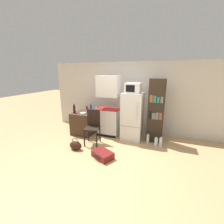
% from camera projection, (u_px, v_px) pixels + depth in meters
% --- Properties ---
extents(ground_plane, '(24.00, 24.00, 0.00)m').
position_uv_depth(ground_plane, '(111.00, 158.00, 3.71)').
color(ground_plane, tan).
extents(wall_back, '(6.40, 0.10, 2.42)m').
position_uv_depth(wall_back, '(137.00, 98.00, 5.15)').
color(wall_back, beige).
rests_on(wall_back, ground_plane).
extents(side_table, '(0.70, 0.78, 0.75)m').
position_uv_depth(side_table, '(85.00, 123.00, 5.20)').
color(side_table, '#422D1E').
rests_on(side_table, ground_plane).
extents(kitchen_hutch, '(0.72, 0.48, 1.97)m').
position_uv_depth(kitchen_hutch, '(108.00, 109.00, 4.93)').
color(kitchen_hutch, silver).
rests_on(kitchen_hutch, ground_plane).
extents(refrigerator, '(0.62, 0.60, 1.48)m').
position_uv_depth(refrigerator, '(132.00, 116.00, 4.65)').
color(refrigerator, silver).
rests_on(refrigerator, ground_plane).
extents(microwave, '(0.44, 0.44, 0.29)m').
position_uv_depth(microwave, '(133.00, 88.00, 4.42)').
color(microwave, silver).
rests_on(microwave, refrigerator).
extents(bookshelf, '(0.46, 0.36, 1.90)m').
position_uv_depth(bookshelf, '(156.00, 111.00, 4.46)').
color(bookshelf, '#2D2319').
rests_on(bookshelf, ground_plane).
extents(bottle_ketchup_red, '(0.07, 0.07, 0.16)m').
position_uv_depth(bottle_ketchup_red, '(87.00, 108.00, 5.42)').
color(bottle_ketchup_red, '#AD1914').
rests_on(bottle_ketchup_red, side_table).
extents(bottle_blue_soda, '(0.07, 0.07, 0.26)m').
position_uv_depth(bottle_blue_soda, '(91.00, 108.00, 5.26)').
color(bottle_blue_soda, '#1E47A3').
rests_on(bottle_blue_soda, side_table).
extents(bottle_clear_short, '(0.09, 0.09, 0.19)m').
position_uv_depth(bottle_clear_short, '(96.00, 109.00, 5.27)').
color(bottle_clear_short, silver).
rests_on(bottle_clear_short, side_table).
extents(bottle_wine_dark, '(0.08, 0.08, 0.32)m').
position_uv_depth(bottle_wine_dark, '(74.00, 109.00, 4.98)').
color(bottle_wine_dark, black).
rests_on(bottle_wine_dark, side_table).
extents(bowl, '(0.18, 0.18, 0.05)m').
position_uv_depth(bowl, '(83.00, 113.00, 4.87)').
color(bowl, silver).
rests_on(bowl, side_table).
extents(chair, '(0.46, 0.47, 1.01)m').
position_uv_depth(chair, '(93.00, 124.00, 4.39)').
color(chair, black).
rests_on(chair, ground_plane).
extents(suitcase_large_flat, '(0.61, 0.54, 0.16)m').
position_uv_depth(suitcase_large_flat, '(103.00, 155.00, 3.72)').
color(suitcase_large_flat, maroon).
rests_on(suitcase_large_flat, ground_plane).
extents(handbag, '(0.36, 0.20, 0.33)m').
position_uv_depth(handbag, '(76.00, 145.00, 4.10)').
color(handbag, '#33190F').
rests_on(handbag, ground_plane).
extents(water_bottle_front, '(0.08, 0.08, 0.35)m').
position_uv_depth(water_bottle_front, '(161.00, 142.00, 4.24)').
color(water_bottle_front, silver).
rests_on(water_bottle_front, ground_plane).
extents(water_bottle_middle, '(0.10, 0.10, 0.31)m').
position_uv_depth(water_bottle_middle, '(156.00, 142.00, 4.32)').
color(water_bottle_middle, silver).
rests_on(water_bottle_middle, ground_plane).
extents(water_bottle_back, '(0.09, 0.09, 0.33)m').
position_uv_depth(water_bottle_back, '(148.00, 139.00, 4.49)').
color(water_bottle_back, silver).
rests_on(water_bottle_back, ground_plane).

